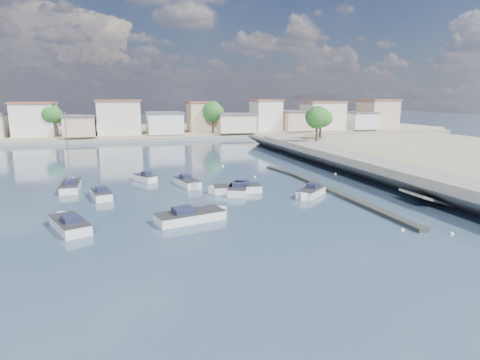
# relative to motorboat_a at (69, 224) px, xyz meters

# --- Properties ---
(ground) EXTENTS (400.00, 400.00, 0.00)m
(ground) POSITION_rel_motorboat_a_xyz_m (19.60, 33.84, -0.38)
(ground) COLOR #293C53
(ground) RESTS_ON ground
(seawall_walkway) EXTENTS (5.00, 90.00, 1.80)m
(seawall_walkway) POSITION_rel_motorboat_a_xyz_m (38.10, 6.84, 0.52)
(seawall_walkway) COLOR slate
(seawall_walkway) RESTS_ON ground
(breakwater) EXTENTS (2.00, 31.02, 0.35)m
(breakwater) POSITION_rel_motorboat_a_xyz_m (26.50, 6.53, -0.21)
(breakwater) COLOR black
(breakwater) RESTS_ON ground
(far_shore_land) EXTENTS (160.00, 40.00, 1.40)m
(far_shore_land) POSITION_rel_motorboat_a_xyz_m (19.60, 85.84, 0.32)
(far_shore_land) COLOR gray
(far_shore_land) RESTS_ON ground
(far_shore_quay) EXTENTS (160.00, 2.50, 0.80)m
(far_shore_quay) POSITION_rel_motorboat_a_xyz_m (19.60, 64.84, 0.02)
(far_shore_quay) COLOR slate
(far_shore_quay) RESTS_ON ground
(far_town) EXTENTS (113.01, 12.80, 8.35)m
(far_town) POSITION_rel_motorboat_a_xyz_m (30.31, 70.76, 4.56)
(far_town) COLOR beige
(far_town) RESTS_ON far_shore_land
(shore_trees) EXTENTS (74.56, 38.32, 7.92)m
(shore_trees) POSITION_rel_motorboat_a_xyz_m (27.94, 61.96, 5.84)
(shore_trees) COLOR #38281E
(shore_trees) RESTS_ON ground
(motorboat_a) EXTENTS (3.70, 5.72, 1.48)m
(motorboat_a) POSITION_rel_motorboat_a_xyz_m (0.00, 0.00, 0.00)
(motorboat_a) COLOR silver
(motorboat_a) RESTS_ON ground
(motorboat_b) EXTENTS (3.55, 5.33, 1.48)m
(motorboat_b) POSITION_rel_motorboat_a_xyz_m (16.66, 8.19, -0.00)
(motorboat_b) COLOR silver
(motorboat_b) RESTS_ON ground
(motorboat_c) EXTENTS (5.93, 2.48, 1.48)m
(motorboat_c) POSITION_rel_motorboat_a_xyz_m (16.23, 8.22, 0.00)
(motorboat_c) COLOR silver
(motorboat_c) RESTS_ON ground
(motorboat_d) EXTENTS (4.30, 4.03, 1.48)m
(motorboat_d) POSITION_rel_motorboat_a_xyz_m (23.42, 4.12, -0.00)
(motorboat_d) COLOR silver
(motorboat_d) RESTS_ON ground
(motorboat_e) EXTENTS (2.47, 4.80, 1.48)m
(motorboat_e) POSITION_rel_motorboat_a_xyz_m (2.07, 10.06, -0.00)
(motorboat_e) COLOR silver
(motorboat_e) RESTS_ON ground
(motorboat_f) EXTENTS (2.93, 3.83, 1.48)m
(motorboat_f) POSITION_rel_motorboat_a_xyz_m (7.01, 17.47, -0.00)
(motorboat_f) COLOR silver
(motorboat_f) RESTS_ON ground
(motorboat_g) EXTENTS (2.76, 5.24, 1.48)m
(motorboat_g) POSITION_rel_motorboat_a_xyz_m (11.81, 12.90, 0.00)
(motorboat_g) COLOR silver
(motorboat_g) RESTS_ON ground
(motorboat_h) EXTENTS (6.55, 3.57, 1.48)m
(motorboat_h) POSITION_rel_motorboat_a_xyz_m (9.96, -0.73, -0.00)
(motorboat_h) COLOR silver
(motorboat_h) RESTS_ON ground
(sailboat) EXTENTS (1.94, 6.25, 9.00)m
(sailboat) POSITION_rel_motorboat_a_xyz_m (-1.32, 15.18, 0.04)
(sailboat) COLOR silver
(sailboat) RESTS_ON ground
(mooring_buoys) EXTENTS (13.63, 34.99, 0.32)m
(mooring_buoys) POSITION_rel_motorboat_a_xyz_m (24.79, 6.56, -0.33)
(mooring_buoys) COLOR white
(mooring_buoys) RESTS_ON ground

